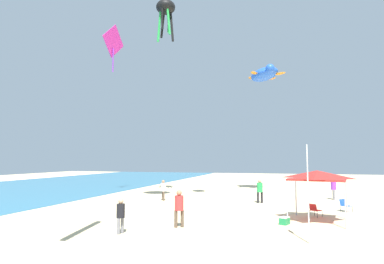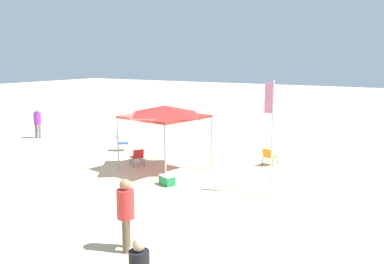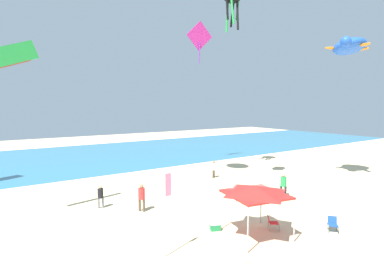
{
  "view_description": "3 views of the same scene",
  "coord_description": "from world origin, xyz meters",
  "px_view_note": "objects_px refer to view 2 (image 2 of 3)",
  "views": [
    {
      "loc": [
        -20.99,
        0.9,
        3.58
      ],
      "look_at": [
        0.56,
        7.09,
        5.39
      ],
      "focal_mm": 30.73,
      "sensor_mm": 36.0,
      "label": 1
    },
    {
      "loc": [
        -11.23,
        14.51,
        4.99
      ],
      "look_at": [
        -1.71,
        -1.5,
        1.69
      ],
      "focal_mm": 39.92,
      "sensor_mm": 36.0,
      "label": 2
    },
    {
      "loc": [
        -12.59,
        -12.06,
        7.32
      ],
      "look_at": [
        0.56,
        7.51,
        5.19
      ],
      "focal_mm": 27.58,
      "sensor_mm": 36.0,
      "label": 3
    }
  ],
  "objects_px": {
    "folding_chair_near_cooler": "(269,155)",
    "folding_chair_right_of_tent": "(138,156)",
    "cooler_box": "(167,180)",
    "person_beachcomber": "(126,209)",
    "person_watching_sky": "(37,120)",
    "folding_chair_left_of_tent": "(121,142)",
    "banner_flag": "(271,127)",
    "canopy_tent": "(165,112)"
  },
  "relations": [
    {
      "from": "folding_chair_left_of_tent",
      "to": "folding_chair_right_of_tent",
      "type": "height_order",
      "value": "same"
    },
    {
      "from": "person_watching_sky",
      "to": "banner_flag",
      "type": "bearing_deg",
      "value": -8.85
    },
    {
      "from": "canopy_tent",
      "to": "person_beachcomber",
      "type": "xyz_separation_m",
      "value": [
        -3.66,
        7.15,
        -1.49
      ]
    },
    {
      "from": "folding_chair_right_of_tent",
      "to": "canopy_tent",
      "type": "bearing_deg",
      "value": 130.92
    },
    {
      "from": "person_beachcomber",
      "to": "folding_chair_near_cooler",
      "type": "bearing_deg",
      "value": 146.73
    },
    {
      "from": "folding_chair_left_of_tent",
      "to": "folding_chair_near_cooler",
      "type": "relative_size",
      "value": 1.0
    },
    {
      "from": "cooler_box",
      "to": "banner_flag",
      "type": "xyz_separation_m",
      "value": [
        -3.84,
        -1.03,
        2.31
      ]
    },
    {
      "from": "canopy_tent",
      "to": "folding_chair_right_of_tent",
      "type": "xyz_separation_m",
      "value": [
        1.48,
        0.09,
        -2.14
      ]
    },
    {
      "from": "person_watching_sky",
      "to": "folding_chair_near_cooler",
      "type": "bearing_deg",
      "value": 5.23
    },
    {
      "from": "cooler_box",
      "to": "person_beachcomber",
      "type": "xyz_separation_m",
      "value": [
        -2.3,
        5.29,
        0.93
      ]
    },
    {
      "from": "folding_chair_near_cooler",
      "to": "banner_flag",
      "type": "bearing_deg",
      "value": 118.22
    },
    {
      "from": "folding_chair_near_cooler",
      "to": "folding_chair_right_of_tent",
      "type": "bearing_deg",
      "value": 39.18
    },
    {
      "from": "folding_chair_left_of_tent",
      "to": "banner_flag",
      "type": "distance_m",
      "value": 10.11
    },
    {
      "from": "folding_chair_right_of_tent",
      "to": "banner_flag",
      "type": "xyz_separation_m",
      "value": [
        -6.68,
        0.74,
        2.04
      ]
    },
    {
      "from": "folding_chair_near_cooler",
      "to": "cooler_box",
      "type": "xyz_separation_m",
      "value": [
        2.35,
        4.97,
        -0.27
      ]
    },
    {
      "from": "person_beachcomber",
      "to": "person_watching_sky",
      "type": "relative_size",
      "value": 1.02
    },
    {
      "from": "folding_chair_right_of_tent",
      "to": "person_watching_sky",
      "type": "distance_m",
      "value": 9.87
    },
    {
      "from": "cooler_box",
      "to": "banner_flag",
      "type": "bearing_deg",
      "value": -164.94
    },
    {
      "from": "banner_flag",
      "to": "person_beachcomber",
      "type": "xyz_separation_m",
      "value": [
        1.54,
        6.33,
        -1.38
      ]
    },
    {
      "from": "folding_chair_left_of_tent",
      "to": "banner_flag",
      "type": "xyz_separation_m",
      "value": [
        -9.48,
        2.87,
        2.04
      ]
    },
    {
      "from": "folding_chair_near_cooler",
      "to": "folding_chair_right_of_tent",
      "type": "distance_m",
      "value": 6.1
    },
    {
      "from": "cooler_box",
      "to": "folding_chair_left_of_tent",
      "type": "bearing_deg",
      "value": -34.71
    },
    {
      "from": "folding_chair_left_of_tent",
      "to": "folding_chair_near_cooler",
      "type": "distance_m",
      "value": 8.06
    },
    {
      "from": "person_beachcomber",
      "to": "person_watching_sky",
      "type": "xyz_separation_m",
      "value": [
        14.71,
        -9.38,
        -0.02
      ]
    },
    {
      "from": "folding_chair_left_of_tent",
      "to": "cooler_box",
      "type": "bearing_deg",
      "value": -164.51
    },
    {
      "from": "folding_chair_left_of_tent",
      "to": "folding_chair_right_of_tent",
      "type": "relative_size",
      "value": 1.0
    },
    {
      "from": "canopy_tent",
      "to": "person_beachcomber",
      "type": "bearing_deg",
      "value": 117.07
    },
    {
      "from": "cooler_box",
      "to": "person_beachcomber",
      "type": "height_order",
      "value": "person_beachcomber"
    },
    {
      "from": "canopy_tent",
      "to": "cooler_box",
      "type": "distance_m",
      "value": 3.33
    },
    {
      "from": "folding_chair_right_of_tent",
      "to": "person_watching_sky",
      "type": "relative_size",
      "value": 0.43
    },
    {
      "from": "banner_flag",
      "to": "person_watching_sky",
      "type": "bearing_deg",
      "value": -10.63
    },
    {
      "from": "folding_chair_near_cooler",
      "to": "cooler_box",
      "type": "height_order",
      "value": "folding_chair_near_cooler"
    },
    {
      "from": "folding_chair_near_cooler",
      "to": "person_watching_sky",
      "type": "xyz_separation_m",
      "value": [
        14.77,
        0.89,
        0.63
      ]
    },
    {
      "from": "banner_flag",
      "to": "cooler_box",
      "type": "bearing_deg",
      "value": 15.06
    },
    {
      "from": "folding_chair_near_cooler",
      "to": "person_watching_sky",
      "type": "relative_size",
      "value": 0.43
    },
    {
      "from": "person_watching_sky",
      "to": "person_beachcomber",
      "type": "bearing_deg",
      "value": -30.73
    },
    {
      "from": "folding_chair_near_cooler",
      "to": "person_beachcomber",
      "type": "relative_size",
      "value": 0.43
    },
    {
      "from": "folding_chair_left_of_tent",
      "to": "person_beachcomber",
      "type": "distance_m",
      "value": 12.16
    },
    {
      "from": "folding_chair_right_of_tent",
      "to": "cooler_box",
      "type": "height_order",
      "value": "folding_chair_right_of_tent"
    },
    {
      "from": "person_beachcomber",
      "to": "person_watching_sky",
      "type": "distance_m",
      "value": 17.45
    },
    {
      "from": "folding_chair_left_of_tent",
      "to": "folding_chair_right_of_tent",
      "type": "distance_m",
      "value": 3.52
    },
    {
      "from": "folding_chair_near_cooler",
      "to": "banner_flag",
      "type": "xyz_separation_m",
      "value": [
        -1.49,
        3.94,
        2.04
      ]
    }
  ]
}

